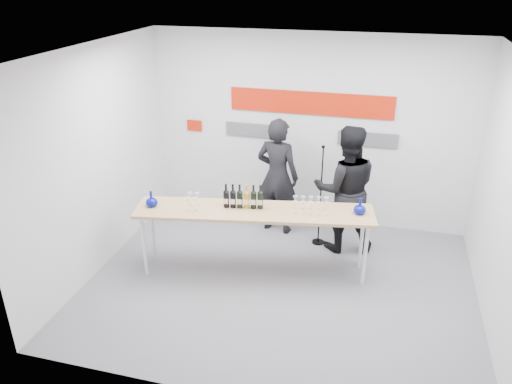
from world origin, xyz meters
TOP-DOWN VIEW (x-y plane):
  - ground at (0.00, 0.00)m, footprint 5.00×5.00m
  - back_wall at (0.00, 2.00)m, footprint 5.00×0.04m
  - signage at (-0.06, 1.97)m, footprint 3.38×0.02m
  - tasting_table at (-0.41, 0.22)m, footprint 3.18×1.17m
  - wine_bottles at (-0.57, 0.25)m, footprint 0.53×0.17m
  - decanter_left at (-1.76, -0.01)m, footprint 0.16×0.16m
  - decanter_right at (0.93, 0.47)m, footprint 0.16×0.16m
  - glasses_left at (-1.21, 0.08)m, footprint 0.19×0.24m
  - glasses_right at (0.31, 0.36)m, footprint 0.49×0.29m
  - presenter_left at (-0.38, 1.46)m, footprint 0.73×0.55m
  - presenter_right at (0.68, 1.18)m, footprint 1.06×0.90m
  - mic_stand at (0.33, 1.20)m, footprint 0.18×0.18m

SIDE VIEW (x-z plane):
  - ground at x=0.00m, z-range 0.00..0.00m
  - mic_stand at x=0.33m, z-range -0.31..1.27m
  - tasting_table at x=-0.41m, z-range 0.40..1.33m
  - presenter_left at x=-0.38m, z-range 0.00..1.83m
  - presenter_right at x=0.68m, z-range 0.00..1.89m
  - glasses_right at x=0.31m, z-range 0.94..1.12m
  - glasses_left at x=-1.21m, z-range 0.94..1.12m
  - decanter_left at x=-1.76m, z-range 0.94..1.15m
  - decanter_right at x=0.93m, z-range 0.94..1.15m
  - wine_bottles at x=-0.57m, z-range 0.94..1.27m
  - back_wall at x=0.00m, z-range 0.00..3.00m
  - signage at x=-0.06m, z-range 1.41..2.20m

